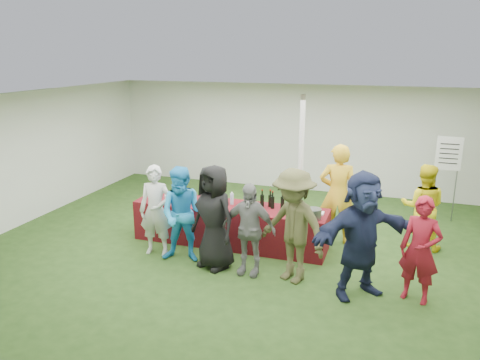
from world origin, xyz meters
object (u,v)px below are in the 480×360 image
(customer_0, at_px, (156,211))
(customer_2, at_px, (214,217))
(dump_bucket, at_px, (314,214))
(staff_pourer, at_px, (338,194))
(customer_5, at_px, (361,235))
(customer_6, at_px, (420,250))
(wine_list_sign, at_px, (448,160))
(customer_3, at_px, (249,229))
(customer_4, at_px, (293,226))
(staff_back, at_px, (423,207))
(serving_table, at_px, (230,224))
(customer_1, at_px, (183,215))

(customer_0, height_order, customer_2, customer_2)
(dump_bucket, xyz_separation_m, staff_pourer, (0.28, 0.92, 0.10))
(staff_pourer, distance_m, customer_5, 1.97)
(customer_6, bearing_deg, dump_bucket, 170.54)
(dump_bucket, bearing_deg, wine_list_sign, 51.62)
(customer_3, xyz_separation_m, customer_6, (2.55, -0.03, 0.02))
(customer_3, relative_size, customer_4, 0.84)
(dump_bucket, height_order, customer_4, customer_4)
(customer_2, bearing_deg, staff_pourer, 67.29)
(customer_2, relative_size, customer_5, 0.92)
(customer_0, xyz_separation_m, customer_6, (4.32, -0.25, -0.02))
(staff_back, height_order, customer_6, staff_back)
(customer_2, relative_size, customer_4, 0.97)
(customer_2, xyz_separation_m, customer_5, (2.35, -0.19, 0.07))
(staff_back, xyz_separation_m, customer_0, (-4.42, -1.76, 0.02))
(dump_bucket, distance_m, customer_5, 1.29)
(customer_3, bearing_deg, serving_table, 125.75)
(customer_1, bearing_deg, staff_back, 16.64)
(dump_bucket, relative_size, customer_4, 0.14)
(staff_pourer, distance_m, customer_3, 2.10)
(customer_5, bearing_deg, staff_pourer, 67.98)
(customer_0, relative_size, customer_1, 0.97)
(dump_bucket, height_order, staff_back, staff_back)
(staff_back, distance_m, customer_1, 4.27)
(staff_pourer, xyz_separation_m, customer_2, (-1.77, -1.69, -0.07))
(serving_table, relative_size, customer_1, 2.18)
(wine_list_sign, distance_m, customer_5, 4.08)
(customer_1, distance_m, customer_5, 2.94)
(customer_1, bearing_deg, customer_0, 160.04)
(staff_back, bearing_deg, dump_bucket, 35.82)
(serving_table, xyz_separation_m, customer_0, (-1.07, -0.83, 0.43))
(customer_2, bearing_deg, wine_list_sign, 67.61)
(serving_table, distance_m, staff_back, 3.50)
(staff_back, bearing_deg, customer_0, 24.45)
(staff_back, distance_m, customer_5, 2.31)
(dump_bucket, relative_size, wine_list_sign, 0.15)
(customer_2, bearing_deg, customer_3, 19.04)
(serving_table, relative_size, wine_list_sign, 2.00)
(staff_pourer, distance_m, staff_back, 1.52)
(customer_0, distance_m, customer_6, 4.33)
(customer_1, xyz_separation_m, customer_4, (1.91, -0.12, 0.08))
(customer_3, height_order, customer_6, customer_6)
(customer_4, distance_m, customer_5, 1.03)
(serving_table, distance_m, staff_pourer, 2.07)
(staff_back, bearing_deg, customer_4, 48.54)
(staff_back, bearing_deg, customer_1, 28.69)
(customer_6, bearing_deg, customer_2, -163.70)
(customer_4, height_order, customer_6, customer_4)
(serving_table, height_order, customer_1, customer_1)
(wine_list_sign, distance_m, customer_4, 4.44)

